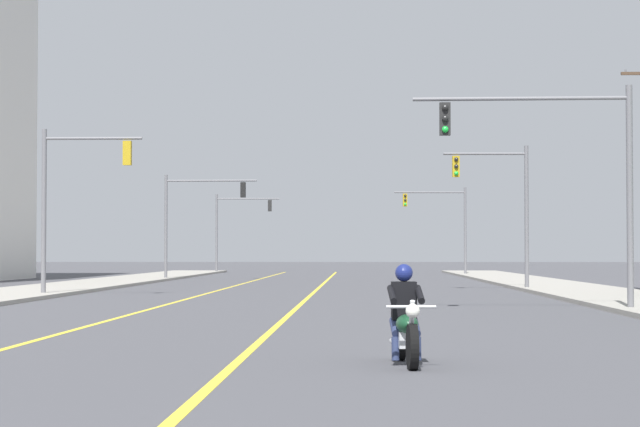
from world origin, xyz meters
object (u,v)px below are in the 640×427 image
at_px(traffic_signal_mid_right, 503,196).
at_px(traffic_signal_far_right, 445,217).
at_px(motorcycle_with_rider, 406,324).
at_px(traffic_signal_near_right, 565,160).
at_px(traffic_signal_mid_left, 193,210).
at_px(traffic_signal_far_left, 235,221).
at_px(traffic_signal_near_left, 72,188).

distance_m(traffic_signal_mid_right, traffic_signal_far_right, 33.98).
bearing_deg(motorcycle_with_rider, traffic_signal_near_right, 72.61).
xyz_separation_m(traffic_signal_mid_left, traffic_signal_far_right, (15.84, 14.56, -0.02)).
relative_size(traffic_signal_far_right, traffic_signal_far_left, 1.00).
bearing_deg(traffic_signal_near_right, traffic_signal_mid_right, 88.30).
bearing_deg(traffic_signal_near_right, traffic_signal_near_left, 144.87).
distance_m(traffic_signal_near_right, traffic_signal_near_left, 19.88).
xyz_separation_m(traffic_signal_near_left, traffic_signal_far_left, (0.91, 51.45, 0.08)).
height_order(motorcycle_with_rider, traffic_signal_near_right, traffic_signal_near_right).
height_order(traffic_signal_near_left, traffic_signal_mid_right, same).
bearing_deg(traffic_signal_far_right, traffic_signal_near_left, -111.89).
bearing_deg(traffic_signal_near_left, traffic_signal_far_left, 88.99).
bearing_deg(motorcycle_with_rider, traffic_signal_mid_right, 80.99).
xyz_separation_m(traffic_signal_mid_right, traffic_signal_far_left, (-15.91, 43.85, 0.09)).
distance_m(traffic_signal_mid_right, traffic_signal_far_left, 46.65).
bearing_deg(traffic_signal_near_left, motorcycle_with_rider, -67.51).
bearing_deg(traffic_signal_near_right, traffic_signal_far_left, 103.71).
bearing_deg(traffic_signal_mid_right, traffic_signal_near_left, -155.70).
bearing_deg(traffic_signal_mid_left, traffic_signal_near_left, -91.83).
bearing_deg(traffic_signal_near_right, traffic_signal_far_right, 89.52).
relative_size(traffic_signal_near_right, traffic_signal_far_left, 1.00).
bearing_deg(traffic_signal_far_right, motorcycle_with_rider, -94.49).
relative_size(motorcycle_with_rider, traffic_signal_near_right, 0.35).
bearing_deg(traffic_signal_mid_left, traffic_signal_far_left, 89.89).
xyz_separation_m(traffic_signal_near_left, traffic_signal_far_right, (16.70, 41.57, 0.09)).
relative_size(traffic_signal_near_left, traffic_signal_mid_left, 1.00).
relative_size(traffic_signal_near_right, traffic_signal_far_right, 1.00).
height_order(traffic_signal_mid_right, traffic_signal_far_left, same).
bearing_deg(motorcycle_with_rider, traffic_signal_mid_left, 100.88).
bearing_deg(motorcycle_with_rider, traffic_signal_far_left, 97.51).
bearing_deg(traffic_signal_far_left, traffic_signal_near_right, -76.29).
bearing_deg(traffic_signal_far_left, traffic_signal_near_left, -91.01).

